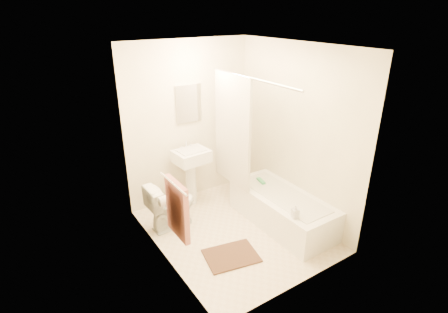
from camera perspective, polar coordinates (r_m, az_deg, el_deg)
floor at (r=4.83m, az=1.66°, el=-11.97°), size 2.40×2.40×0.00m
ceiling at (r=3.97m, az=2.08°, el=17.68°), size 2.40×2.40×0.00m
wall_back at (r=5.22m, az=-5.75°, el=5.45°), size 2.00×0.02×2.40m
wall_left at (r=3.81m, az=-10.57°, el=-1.71°), size 0.02×2.40×2.40m
wall_right at (r=4.86m, az=11.57°, el=3.74°), size 0.02×2.40×2.40m
mirror at (r=5.12m, az=-5.78°, el=8.60°), size 0.40×0.03×0.55m
curtain_rod at (r=4.28m, az=4.57°, el=12.62°), size 0.03×1.70×0.03m
shower_curtain at (r=4.79m, az=1.36°, el=4.18°), size 0.04×0.80×1.55m
towel_bar at (r=3.66m, az=-8.32°, el=-4.38°), size 0.02×0.60×0.02m
towel at (r=3.83m, az=-7.64°, el=-8.52°), size 0.06×0.45×0.66m
toilet_paper at (r=4.16m, az=-9.85°, el=-7.16°), size 0.11×0.12×0.12m
toilet at (r=4.80m, az=-8.60°, el=-7.84°), size 0.68×0.40×0.65m
sink at (r=5.23m, az=-5.33°, el=-3.03°), size 0.51×0.42×0.95m
bathtub at (r=4.93m, az=9.41°, el=-8.44°), size 0.68×1.56×0.44m
bath_mat at (r=4.39m, az=1.19°, el=-15.89°), size 0.70×0.58×0.02m
soap_bottle at (r=4.32m, az=11.58°, el=-8.78°), size 0.10×0.10×0.17m
scrub_brush at (r=5.11m, az=6.06°, el=-4.01°), size 0.10×0.20×0.04m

